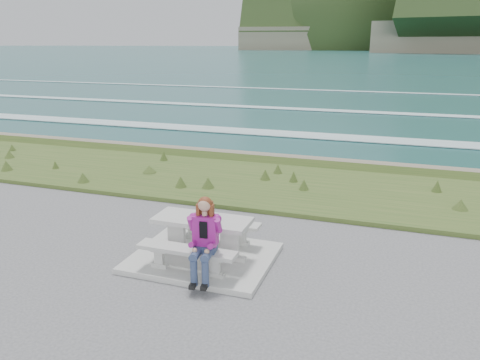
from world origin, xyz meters
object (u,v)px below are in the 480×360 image
object	(u,v)px
bench_landward	(187,253)
seated_woman	(203,250)
picnic_table	(202,226)
bench_seaward	(217,225)

from	to	relation	value
bench_landward	seated_woman	xyz separation A→B (m)	(0.38, -0.13, 0.17)
picnic_table	seated_woman	world-z (taller)	seated_woman
picnic_table	bench_seaward	size ratio (longest dim) A/B	1.00
picnic_table	bench_landward	bearing A→B (deg)	-90.00
bench_landward	bench_seaward	bearing A→B (deg)	90.00
bench_landward	bench_seaward	distance (m)	1.40
bench_landward	picnic_table	bearing A→B (deg)	90.00
bench_landward	seated_woman	distance (m)	0.44
picnic_table	bench_seaward	world-z (taller)	picnic_table
bench_landward	seated_woman	world-z (taller)	seated_woman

